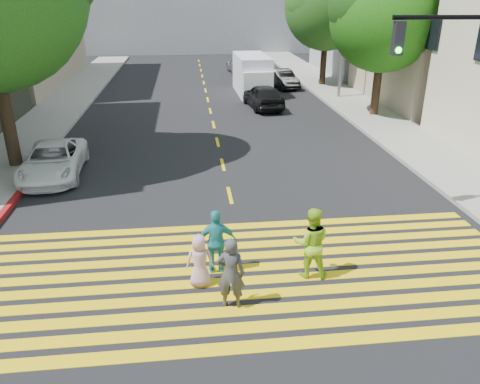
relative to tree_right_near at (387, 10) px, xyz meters
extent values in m
plane|color=black|center=(-8.76, -15.72, -5.35)|extent=(120.00, 120.00, 0.00)
cube|color=gray|center=(-17.26, 6.28, -5.27)|extent=(3.00, 40.00, 0.15)
cube|color=gray|center=(-0.26, -0.72, -5.27)|extent=(3.00, 60.00, 0.15)
cube|color=maroon|center=(-15.66, -9.72, -5.27)|extent=(0.20, 8.00, 0.16)
cube|color=yellow|center=(-8.76, -16.92, -5.34)|extent=(13.40, 0.35, 0.01)
cube|color=yellow|center=(-8.76, -16.37, -5.34)|extent=(13.40, 0.35, 0.01)
cube|color=yellow|center=(-8.76, -15.82, -5.34)|extent=(13.40, 0.35, 0.01)
cube|color=yellow|center=(-8.76, -15.27, -5.34)|extent=(13.40, 0.35, 0.01)
cube|color=yellow|center=(-8.76, -14.72, -5.34)|extent=(13.40, 0.35, 0.01)
cube|color=yellow|center=(-8.76, -14.17, -5.34)|extent=(13.40, 0.35, 0.01)
cube|color=yellow|center=(-8.76, -13.62, -5.34)|extent=(13.40, 0.35, 0.01)
cube|color=yellow|center=(-8.76, -13.07, -5.34)|extent=(13.40, 0.35, 0.01)
cube|color=yellow|center=(-8.76, -12.52, -5.34)|extent=(13.40, 0.35, 0.01)
cube|color=yellow|center=(-8.76, -11.97, -5.34)|extent=(13.40, 0.35, 0.01)
cube|color=yellow|center=(-8.76, -9.72, -5.34)|extent=(0.12, 1.40, 0.01)
cube|color=yellow|center=(-8.76, -6.72, -5.34)|extent=(0.12, 1.40, 0.01)
cube|color=yellow|center=(-8.76, -3.72, -5.34)|extent=(0.12, 1.40, 0.01)
cube|color=yellow|center=(-8.76, -0.72, -5.34)|extent=(0.12, 1.40, 0.01)
cube|color=yellow|center=(-8.76, 2.28, -5.34)|extent=(0.12, 1.40, 0.01)
cube|color=yellow|center=(-8.76, 5.28, -5.34)|extent=(0.12, 1.40, 0.01)
cube|color=yellow|center=(-8.76, 8.28, -5.34)|extent=(0.12, 1.40, 0.01)
cube|color=yellow|center=(-8.76, 11.28, -5.34)|extent=(0.12, 1.40, 0.01)
cube|color=yellow|center=(-8.76, 14.28, -5.34)|extent=(0.12, 1.40, 0.01)
cube|color=yellow|center=(-8.76, 17.28, -5.34)|extent=(0.12, 1.40, 0.01)
cube|color=yellow|center=(-8.76, 20.28, -5.34)|extent=(0.12, 1.40, 0.01)
cube|color=yellow|center=(-8.76, 23.28, -5.34)|extent=(0.12, 1.40, 0.01)
cube|color=tan|center=(6.24, 3.28, -0.35)|extent=(10.00, 10.00, 10.00)
cube|color=gray|center=(6.24, 14.28, -0.35)|extent=(10.00, 10.00, 10.00)
cylinder|color=black|center=(-16.62, -6.17, -3.55)|extent=(0.50, 0.50, 3.60)
cylinder|color=black|center=(-0.08, -0.02, -3.91)|extent=(0.50, 0.50, 2.88)
sphere|color=#0A3405|center=(-0.08, -0.02, -0.29)|extent=(6.33, 6.33, 5.43)
sphere|color=black|center=(-1.05, -0.03, 0.25)|extent=(4.43, 4.43, 3.80)
cylinder|color=black|center=(-0.43, 8.94, -3.85)|extent=(0.46, 0.46, 2.99)
sphere|color=#15380F|center=(-0.43, 8.94, -0.08)|extent=(6.25, 6.25, 5.69)
imported|color=#3C3C40|center=(-9.28, -15.61, -4.53)|extent=(0.66, 0.49, 1.63)
imported|color=#99CE25|center=(-7.32, -14.64, -4.47)|extent=(0.96, 0.81, 1.75)
imported|color=#CD9DB0|center=(-9.90, -14.75, -4.71)|extent=(0.65, 0.44, 1.28)
imported|color=teal|center=(-9.48, -14.24, -4.54)|extent=(0.95, 0.41, 1.61)
imported|color=white|center=(-14.93, -7.22, -4.75)|extent=(2.22, 4.40, 1.19)
imported|color=black|center=(-5.69, 2.63, -4.65)|extent=(2.12, 4.24, 1.39)
imported|color=#9297A3|center=(-5.42, 15.15, -4.65)|extent=(2.53, 4.98, 1.39)
imported|color=black|center=(-3.35, 8.73, -4.73)|extent=(1.89, 3.92, 1.24)
cube|color=white|center=(-5.74, 7.08, -4.13)|extent=(2.04, 4.91, 2.44)
cube|color=white|center=(-5.71, 4.93, -4.47)|extent=(1.87, 1.20, 1.76)
cylinder|color=black|center=(-6.49, 5.31, -5.01)|extent=(0.26, 0.69, 0.68)
cylinder|color=black|center=(-4.93, 5.34, -5.01)|extent=(0.26, 0.69, 0.68)
cylinder|color=black|center=(-6.55, 8.82, -5.01)|extent=(0.26, 0.69, 0.68)
cylinder|color=black|center=(-4.99, 8.85, -5.01)|extent=(0.26, 0.69, 0.68)
cylinder|color=black|center=(-2.78, -11.94, 0.26)|extent=(4.00, 0.37, 0.12)
cube|color=black|center=(-4.58, -11.83, -0.24)|extent=(0.28, 0.28, 0.84)
sphere|color=#38F736|center=(-4.59, -11.97, -0.52)|extent=(0.17, 0.17, 0.16)
cylinder|color=gray|center=(-0.57, 4.63, -0.57)|extent=(0.18, 0.18, 9.55)
camera|label=1|loc=(-10.01, -23.84, 0.85)|focal=35.00mm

